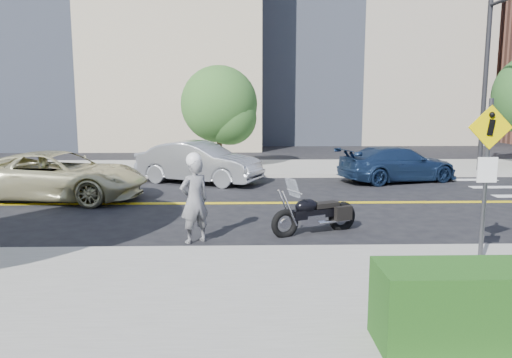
{
  "coord_description": "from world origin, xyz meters",
  "views": [
    {
      "loc": [
        -0.11,
        -14.95,
        3.12
      ],
      "look_at": [
        0.19,
        -2.85,
        1.2
      ],
      "focal_mm": 35.0,
      "sensor_mm": 36.0,
      "label": 1
    }
  ],
  "objects": [
    {
      "name": "parked_car_silver",
      "position": [
        -1.81,
        3.83,
        0.79
      ],
      "size": [
        5.03,
        3.46,
        1.57
      ],
      "primitive_type": "imported",
      "rotation": [
        0.0,
        0.0,
        1.15
      ],
      "color": "#9CA0A3",
      "rests_on": "ground"
    },
    {
      "name": "motorcycle",
      "position": [
        1.58,
        -3.48,
        0.68
      ],
      "size": [
        2.3,
        1.54,
        1.35
      ],
      "primitive_type": null,
      "rotation": [
        0.0,
        0.0,
        0.43
      ],
      "color": "black",
      "rests_on": "ground"
    },
    {
      "name": "tree_far_a",
      "position": [
        -1.19,
        7.41,
        2.94
      ],
      "size": [
        3.4,
        3.4,
        4.64
      ],
      "rotation": [
        0.0,
        0.0,
        -0.24
      ],
      "color": "#382619",
      "rests_on": "ground"
    },
    {
      "name": "parked_car_blue",
      "position": [
        5.84,
        4.0,
        0.68
      ],
      "size": [
        5.04,
        3.17,
        1.36
      ],
      "primitive_type": "imported",
      "rotation": [
        0.0,
        0.0,
        1.86
      ],
      "color": "navy",
      "rests_on": "ground"
    },
    {
      "name": "ground_plane",
      "position": [
        0.0,
        0.0,
        0.0
      ],
      "size": [
        120.0,
        120.0,
        0.0
      ],
      "primitive_type": "plane",
      "color": "black",
      "rests_on": "ground"
    },
    {
      "name": "motorcyclist",
      "position": [
        -1.19,
        -4.21,
        1.0
      ],
      "size": [
        0.82,
        0.75,
        2.0
      ],
      "rotation": [
        0.0,
        0.0,
        3.72
      ],
      "color": "#A7A5AA",
      "rests_on": "ground"
    },
    {
      "name": "building_mid",
      "position": [
        8.0,
        26.0,
        10.0
      ],
      "size": [
        18.0,
        14.0,
        20.0
      ],
      "primitive_type": "cube",
      "color": "#A39984",
      "rests_on": "ground_plane"
    },
    {
      "name": "pedestrian_sign",
      "position": [
        4.2,
        -6.31,
        1.96
      ],
      "size": [
        0.78,
        0.08,
        3.0
      ],
      "color": "#4C4C51",
      "rests_on": "sidewalk_near"
    },
    {
      "name": "sidewalk_near",
      "position": [
        0.0,
        -7.5,
        0.07
      ],
      "size": [
        60.0,
        5.0,
        0.15
      ],
      "primitive_type": "cube",
      "color": "#9E9B91",
      "rests_on": "ground_plane"
    },
    {
      "name": "sidewalk_far",
      "position": [
        0.0,
        7.5,
        0.07
      ],
      "size": [
        60.0,
        5.0,
        0.15
      ],
      "primitive_type": "cube",
      "color": "#9E9B91",
      "rests_on": "ground_plane"
    },
    {
      "name": "traffic_light",
      "position": [
        10.0,
        5.08,
        4.67
      ],
      "size": [
        0.28,
        4.5,
        7.0
      ],
      "color": "black",
      "rests_on": "sidewalk_far"
    },
    {
      "name": "suv",
      "position": [
        -5.96,
        0.75,
        0.76
      ],
      "size": [
        5.82,
        3.34,
        1.53
      ],
      "primitive_type": "imported",
      "rotation": [
        0.0,
        0.0,
        1.42
      ],
      "color": "beige",
      "rests_on": "ground"
    }
  ]
}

